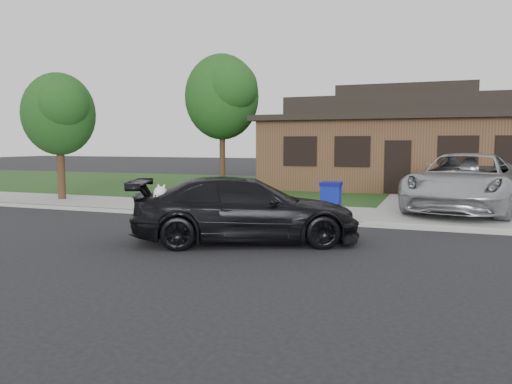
% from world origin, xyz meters
% --- Properties ---
extents(ground, '(120.00, 120.00, 0.00)m').
position_xyz_m(ground, '(0.00, 0.00, 0.00)').
color(ground, black).
rests_on(ground, ground).
extents(sidewalk, '(60.00, 3.00, 0.12)m').
position_xyz_m(sidewalk, '(0.00, 5.00, 0.06)').
color(sidewalk, gray).
rests_on(sidewalk, ground).
extents(curb, '(60.00, 0.12, 0.12)m').
position_xyz_m(curb, '(0.00, 3.50, 0.06)').
color(curb, gray).
rests_on(curb, ground).
extents(lawn, '(60.00, 13.00, 0.13)m').
position_xyz_m(lawn, '(0.00, 13.00, 0.07)').
color(lawn, '#193814').
rests_on(lawn, ground).
extents(driveway, '(4.50, 13.00, 0.14)m').
position_xyz_m(driveway, '(6.00, 10.00, 0.07)').
color(driveway, gray).
rests_on(driveway, ground).
extents(sedan, '(5.31, 3.79, 1.43)m').
position_xyz_m(sedan, '(1.62, 0.57, 0.72)').
color(sedan, black).
rests_on(sedan, ground).
extents(minivan, '(4.03, 6.65, 1.72)m').
position_xyz_m(minivan, '(6.34, 6.82, 1.00)').
color(minivan, '#A5A8AC').
rests_on(minivan, driveway).
extents(recycling_bin, '(0.60, 0.63, 0.96)m').
position_xyz_m(recycling_bin, '(2.72, 4.36, 0.60)').
color(recycling_bin, navy).
rests_on(recycling_bin, sidewalk).
extents(house, '(12.60, 8.60, 4.65)m').
position_xyz_m(house, '(4.00, 15.00, 2.13)').
color(house, '#422B1C').
rests_on(house, ground).
extents(tree_0, '(3.78, 3.60, 6.34)m').
position_xyz_m(tree_0, '(-4.34, 12.88, 4.48)').
color(tree_0, '#332114').
rests_on(tree_0, ground).
extents(tree_2, '(2.73, 2.60, 4.59)m').
position_xyz_m(tree_2, '(-7.38, 5.11, 3.27)').
color(tree_2, '#332114').
rests_on(tree_2, ground).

